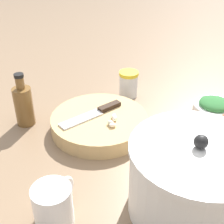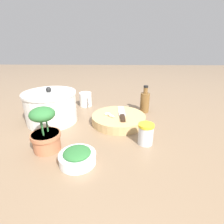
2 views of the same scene
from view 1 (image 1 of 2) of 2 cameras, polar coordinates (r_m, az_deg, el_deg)
ground_plane at (r=0.94m, az=3.22°, el=-3.22°), size 5.00×5.00×0.00m
cutting_board at (r=0.93m, az=-2.29°, el=-1.99°), size 0.29×0.29×0.05m
chef_knife at (r=0.92m, az=-3.08°, el=-0.15°), size 0.21×0.04×0.01m
garlic_cloves at (r=0.88m, az=0.16°, el=-1.50°), size 0.05×0.06×0.02m
herb_bowl at (r=1.04m, az=18.19°, el=0.72°), size 0.14×0.14×0.06m
spice_jar at (r=1.10m, az=3.04°, el=5.15°), size 0.07×0.07×0.09m
coffee_mug at (r=0.67m, az=-10.60°, el=-16.31°), size 0.11×0.08×0.09m
oil_bottle at (r=0.97m, az=-15.86°, el=1.33°), size 0.06×0.06×0.17m
stock_pot at (r=0.67m, az=14.77°, el=-11.85°), size 0.27×0.27×0.19m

